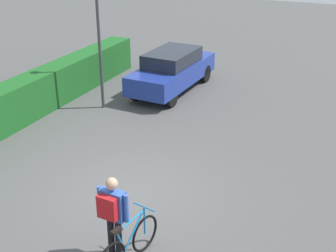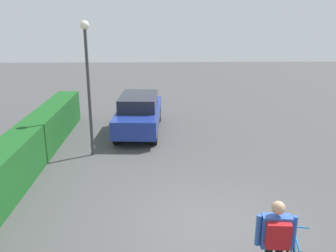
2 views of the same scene
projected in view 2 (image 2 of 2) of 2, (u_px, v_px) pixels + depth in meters
ground_plane at (209, 225)px, 8.18m from camera, size 60.00×60.00×0.00m
parked_car_near at (139, 112)px, 14.56m from camera, size 4.51×1.86×1.54m
person_rider at (276, 238)px, 5.97m from camera, size 0.38×0.68×1.69m
street_lamp at (88, 72)px, 11.48m from camera, size 0.28×0.28×4.45m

